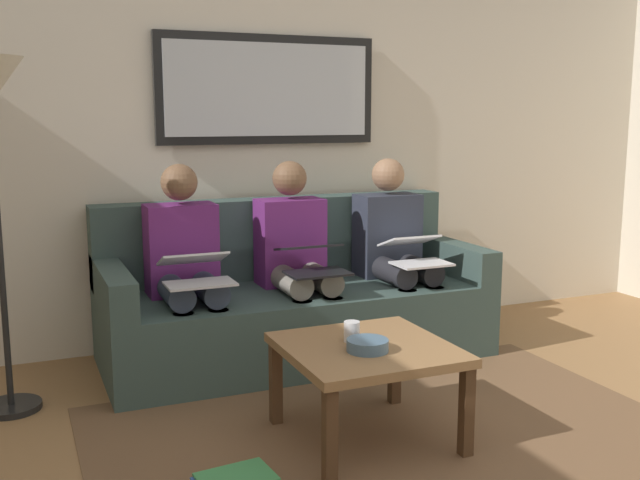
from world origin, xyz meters
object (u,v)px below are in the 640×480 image
object	(u,v)px
bowl	(368,345)
person_right	(186,264)
cup	(352,332)
person_left	(395,247)
person_middle	(296,255)
couch	(292,302)
coffee_table	(367,357)
laptop_black	(313,258)
laptop_silver	(196,269)
laptop_white	(415,251)
framed_mirror	(268,90)

from	to	relation	value
bowl	person_right	xyz separation A→B (m)	(0.49, -1.22, 0.16)
cup	person_left	world-z (taller)	person_left
person_middle	person_left	bearing A→B (deg)	180.00
couch	coffee_table	size ratio (longest dim) A/B	3.16
person_left	bowl	bearing A→B (deg)	57.02
coffee_table	cup	bearing A→B (deg)	-59.90
bowl	laptop_black	distance (m)	1.01
bowl	laptop_silver	size ratio (longest dim) A/B	0.52
person_right	cup	bearing A→B (deg)	114.00
bowl	laptop_black	bearing A→B (deg)	-98.90
couch	bowl	xyz separation A→B (m)	(0.15, 1.29, 0.14)
person_left	laptop_black	distance (m)	0.69
laptop_black	bowl	bearing A→B (deg)	81.10
laptop_white	person_right	world-z (taller)	person_right
person_right	laptop_silver	world-z (taller)	person_right
person_middle	couch	bearing A→B (deg)	-90.00
person_left	laptop_white	xyz separation A→B (m)	(0.00, 0.24, 0.02)
framed_mirror	laptop_black	world-z (taller)	framed_mirror
coffee_table	cup	size ratio (longest dim) A/B	7.73
couch	cup	world-z (taller)	couch
person_right	laptop_silver	xyz separation A→B (m)	(0.00, 0.24, 0.01)
person_right	person_middle	bearing A→B (deg)	180.00
framed_mirror	person_left	world-z (taller)	framed_mirror
person_right	person_left	bearing A→B (deg)	180.00
person_middle	coffee_table	bearing A→B (deg)	84.07
couch	person_middle	xyz separation A→B (m)	(0.00, 0.07, 0.30)
coffee_table	laptop_white	distance (m)	1.21
person_middle	laptop_silver	xyz separation A→B (m)	(0.64, 0.24, 0.01)
bowl	person_left	bearing A→B (deg)	-122.98
framed_mirror	person_middle	world-z (taller)	framed_mirror
coffee_table	bowl	xyz separation A→B (m)	(0.03, 0.07, 0.08)
cup	bowl	size ratio (longest dim) A/B	0.51
couch	person_right	distance (m)	0.71
person_left	person_middle	distance (m)	0.64
person_left	laptop_black	world-z (taller)	person_left
person_middle	laptop_silver	bearing A→B (deg)	20.63
person_middle	laptop_black	world-z (taller)	person_middle
laptop_white	person_middle	size ratio (longest dim) A/B	0.32
coffee_table	person_right	world-z (taller)	person_right
couch	laptop_white	distance (m)	0.78
laptop_white	person_middle	xyz separation A→B (m)	(0.64, -0.24, -0.02)
framed_mirror	coffee_table	size ratio (longest dim) A/B	1.99
couch	cup	distance (m)	1.17
laptop_black	framed_mirror	bearing A→B (deg)	-90.00
framed_mirror	person_right	world-z (taller)	framed_mirror
person_left	laptop_black	size ratio (longest dim) A/B	3.17
bowl	laptop_white	distance (m)	1.28
person_right	coffee_table	bearing A→B (deg)	114.38
coffee_table	laptop_white	world-z (taller)	laptop_white
couch	person_right	bearing A→B (deg)	6.13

